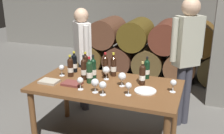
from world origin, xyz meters
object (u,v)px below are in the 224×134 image
wine_bottle_0 (142,75)px  wine_bottle_6 (84,69)px  wine_glass_7 (80,81)px  taster_seated_left (83,51)px  wine_bottle_7 (105,66)px  wine_bottle_2 (147,69)px  wine_glass_1 (62,68)px  wine_bottle_5 (113,66)px  wine_glass_0 (122,77)px  wine_glass_3 (173,83)px  tasting_notebook (72,83)px  wine_bottle_8 (93,69)px  wine_glass_6 (106,70)px  leather_ledger (49,81)px  wine_bottle_4 (70,67)px  wine_glass_2 (95,83)px  sommelier_presenting (187,51)px  wine_bottle_1 (86,64)px  wine_bottle_3 (74,63)px  serving_plate (145,91)px  wine_bottle_9 (89,72)px  dining_table (106,92)px  wine_glass_5 (103,85)px  wine_glass_4 (128,86)px

wine_bottle_0 → wine_bottle_6: wine_bottle_6 is taller
wine_glass_7 → taster_seated_left: size_ratio=0.09×
wine_bottle_6 → wine_bottle_7: size_ratio=1.01×
wine_bottle_2 → wine_glass_1: size_ratio=1.92×
wine_bottle_5 → wine_glass_0: wine_bottle_5 is taller
wine_glass_3 → tasting_notebook: 1.14m
wine_bottle_8 → taster_seated_left: size_ratio=0.20×
wine_glass_6 → leather_ledger: (-0.60, -0.32, -0.10)m
wine_bottle_7 → wine_glass_1: 0.55m
wine_bottle_2 → wine_bottle_4: same height
wine_bottle_7 → wine_glass_6: wine_bottle_7 is taller
wine_glass_2 → leather_ledger: bearing=172.7°
wine_glass_1 → wine_glass_2: wine_glass_2 is taller
wine_glass_0 → sommelier_presenting: (0.63, 0.74, 0.17)m
wine_glass_6 → wine_glass_7: 0.42m
wine_bottle_4 → wine_glass_0: wine_bottle_4 is taller
wine_glass_6 → sommelier_presenting: sommelier_presenting is taller
taster_seated_left → wine_glass_7: bearing=-65.7°
wine_bottle_6 → taster_seated_left: size_ratio=0.20×
wine_bottle_4 → tasting_notebook: size_ratio=1.26×
wine_glass_7 → tasting_notebook: size_ratio=0.66×
wine_bottle_1 → wine_bottle_2: bearing=3.4°
wine_bottle_8 → wine_glass_3: 0.96m
wine_bottle_5 → wine_glass_3: wine_bottle_5 is taller
wine_bottle_0 → wine_bottle_8: 0.59m
wine_bottle_3 → serving_plate: wine_bottle_3 is taller
wine_bottle_7 → wine_bottle_0: bearing=-15.0°
serving_plate → wine_bottle_9: bearing=177.4°
wine_bottle_4 → wine_bottle_9: bearing=-20.7°
wine_bottle_2 → wine_bottle_6: size_ratio=0.91×
wine_bottle_0 → wine_glass_3: wine_bottle_0 is taller
wine_bottle_4 → wine_glass_6: size_ratio=1.69×
wine_bottle_4 → wine_bottle_8: bearing=-1.0°
wine_bottle_8 → sommelier_presenting: size_ratio=0.18×
wine_glass_1 → leather_ledger: 0.27m
wine_bottle_2 → wine_glass_2: bearing=-125.0°
wine_bottle_5 → wine_glass_1: 0.65m
wine_bottle_4 → wine_glass_0: 0.71m
dining_table → wine_bottle_5: size_ratio=5.64×
wine_glass_7 → wine_bottle_9: bearing=87.4°
wine_bottle_6 → taster_seated_left: (-0.33, 0.66, 0.03)m
wine_bottle_0 → wine_glass_6: (-0.45, 0.01, -0.01)m
wine_glass_3 → wine_glass_5: wine_glass_5 is taller
wine_glass_0 → wine_bottle_2: bearing=59.0°
wine_bottle_2 → wine_bottle_6: 0.76m
taster_seated_left → wine_bottle_2: bearing=-19.4°
wine_bottle_5 → wine_glass_2: bearing=-91.3°
wine_glass_4 → serving_plate: size_ratio=0.60×
wine_bottle_4 → wine_glass_4: (0.84, -0.31, -0.02)m
wine_bottle_0 → wine_bottle_9: size_ratio=0.87×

